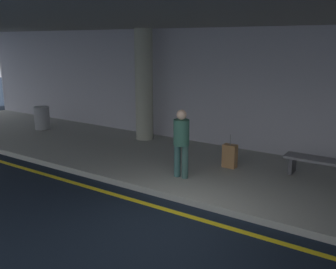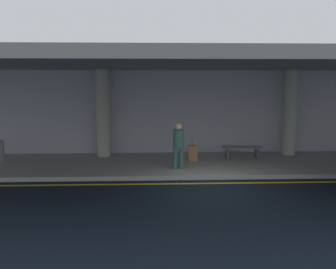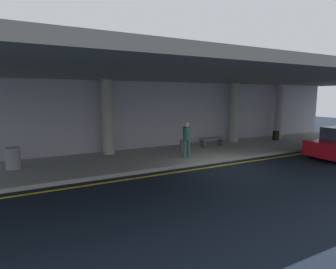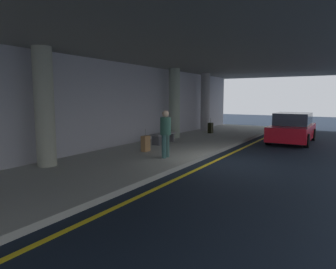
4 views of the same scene
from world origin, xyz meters
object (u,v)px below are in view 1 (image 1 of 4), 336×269
Objects in this scene: support_column_far_left at (144,85)px; trash_bin_steel at (42,118)px; traveler_with_luggage at (181,139)px; suitcase_upright_secondary at (230,156)px; bench_metal at (318,164)px.

trash_bin_steel is (-4.12, -0.98, -1.40)m from support_column_far_left.
support_column_far_left is 4.29× the size of trash_bin_steel.
traveler_with_luggage is (3.01, -2.51, -0.86)m from support_column_far_left.
trash_bin_steel is at bearing -166.66° from support_column_far_left.
support_column_far_left reaches higher than trash_bin_steel.
traveler_with_luggage is 7.32m from trash_bin_steel.
bench_metal is (2.12, 0.49, 0.04)m from suitcase_upright_secondary.
support_column_far_left reaches higher than traveler_with_luggage.
traveler_with_luggage reaches higher than trash_bin_steel.
traveler_with_luggage reaches higher than suitcase_upright_secondary.
support_column_far_left is 2.17× the size of traveler_with_luggage.
support_column_far_left is 4.06× the size of suitcase_upright_secondary.
support_column_far_left is at bearing -169.56° from suitcase_upright_secondary.
bench_metal is 9.93m from trash_bin_steel.
support_column_far_left reaches higher than suitcase_upright_secondary.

